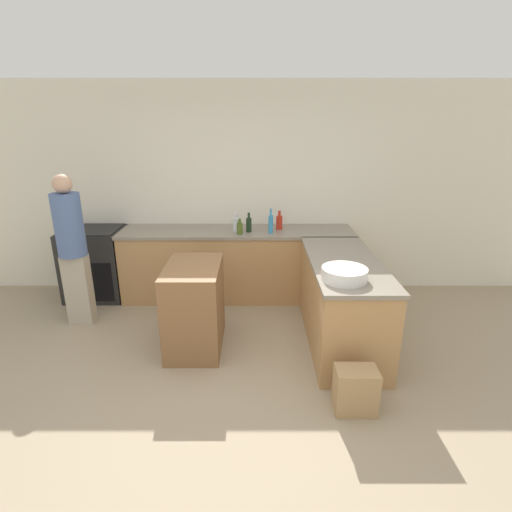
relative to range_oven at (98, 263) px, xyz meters
name	(u,v)px	position (x,y,z in m)	size (l,w,h in m)	color
ground_plane	(228,402)	(1.85, -2.14, -0.46)	(14.00, 14.00, 0.00)	tan
wall_back	(239,190)	(1.85, 0.35, 0.89)	(8.00, 0.06, 2.70)	silver
counter_back	(239,263)	(1.85, 0.00, 0.00)	(2.94, 0.67, 0.90)	tan
counter_peninsula	(344,302)	(2.97, -1.15, 0.00)	(0.69, 1.69, 0.90)	tan
range_oven	(98,263)	(0.00, 0.00, 0.00)	(0.74, 0.64, 0.92)	black
island_table	(196,307)	(1.47, -1.24, -0.02)	(0.53, 0.83, 0.88)	brown
mixing_bowl	(346,274)	(2.86, -1.66, 0.50)	(0.40, 0.40, 0.11)	white
olive_oil_bottle	(242,228)	(1.89, -0.18, 0.52)	(0.07, 0.07, 0.19)	#475B1E
dish_soap_bottle	(273,223)	(2.27, -0.13, 0.57)	(0.06, 0.06, 0.30)	#338CBF
vinegar_bottle_clear	(238,224)	(1.84, -0.07, 0.54)	(0.09, 0.09, 0.24)	silver
wine_bottle_dark	(251,224)	(2.00, -0.08, 0.54)	(0.07, 0.07, 0.24)	black
hot_sauce_bottle	(281,222)	(2.38, 0.04, 0.54)	(0.08, 0.08, 0.24)	red
person_by_range	(74,245)	(0.08, -0.73, 0.48)	(0.30, 0.30, 1.70)	#ADA38E
paper_bag	(357,390)	(2.88, -2.23, -0.27)	(0.33, 0.22, 0.38)	#A88456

